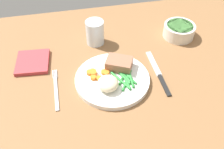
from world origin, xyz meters
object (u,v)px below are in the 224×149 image
at_px(dinner_plate, 112,79).
at_px(fork, 56,89).
at_px(knife, 158,73).
at_px(meat_portion, 119,64).
at_px(salad_bowl, 179,30).
at_px(napkin, 33,62).
at_px(water_glass, 95,34).

distance_m(dinner_plate, fork, 0.17).
bearing_deg(knife, meat_portion, 159.42).
distance_m(meat_portion, fork, 0.21).
relative_size(salad_bowl, napkin, 0.99).
xyz_separation_m(meat_portion, napkin, (-0.27, 0.10, -0.03)).
bearing_deg(water_glass, meat_portion, -73.13).
height_order(fork, salad_bowl, salad_bowl).
relative_size(dinner_plate, knife, 1.13).
distance_m(fork, salad_bowl, 0.50).
height_order(knife, water_glass, water_glass).
distance_m(meat_portion, salad_bowl, 0.30).
bearing_deg(dinner_plate, salad_bowl, 30.94).
distance_m(fork, napkin, 0.15).
distance_m(salad_bowl, napkin, 0.54).
xyz_separation_m(meat_portion, fork, (-0.21, -0.04, -0.03)).
distance_m(meat_portion, water_glass, 0.17).
height_order(fork, water_glass, water_glass).
bearing_deg(salad_bowl, napkin, -175.34).
height_order(meat_portion, water_glass, water_glass).
relative_size(meat_portion, fork, 0.48).
bearing_deg(knife, water_glass, 127.27).
bearing_deg(salad_bowl, water_glass, 175.12).
bearing_deg(fork, meat_portion, 9.21).
height_order(water_glass, salad_bowl, water_glass).
xyz_separation_m(meat_portion, knife, (0.12, -0.04, -0.03)).
bearing_deg(fork, salad_bowl, 19.33).
distance_m(meat_portion, napkin, 0.29).
bearing_deg(meat_portion, fork, -169.25).
distance_m(dinner_plate, napkin, 0.28).
relative_size(dinner_plate, meat_portion, 2.88).
xyz_separation_m(fork, salad_bowl, (0.47, 0.18, 0.03)).
xyz_separation_m(meat_portion, salad_bowl, (0.26, 0.14, -0.01)).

